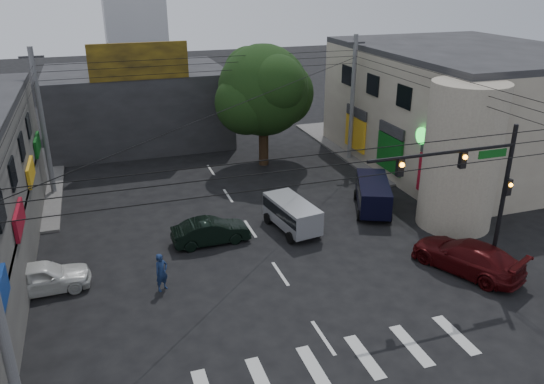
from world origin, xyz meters
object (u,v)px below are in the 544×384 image
utility_pole_far_right (352,99)px  navy_van (373,196)px  traffic_gantry (475,181)px  utility_pole_far_left (43,124)px  white_compact (41,277)px  maroon_sedan (467,256)px  dark_sedan (211,231)px  silver_minivan (292,216)px  traffic_officer (162,272)px  street_tree (263,91)px

utility_pole_far_right → navy_van: bearing=-108.0°
traffic_gantry → utility_pole_far_left: 25.00m
white_compact → utility_pole_far_right: bearing=-61.2°
maroon_sedan → white_compact: bearing=-37.5°
dark_sedan → silver_minivan: bearing=-91.4°
traffic_officer → street_tree: bearing=25.0°
maroon_sedan → dark_sedan: bearing=-55.5°
traffic_gantry → dark_sedan: bearing=145.2°
white_compact → silver_minivan: 12.82m
navy_van → traffic_officer: (-13.05, -4.69, -0.02)m
white_compact → silver_minivan: bearing=-81.3°
traffic_gantry → white_compact: bearing=164.7°
street_tree → dark_sedan: street_tree is taller
silver_minivan → maroon_sedan: bearing=-144.8°
maroon_sedan → silver_minivan: silver_minivan is taller
utility_pole_far_left → maroon_sedan: bearing=-41.1°
traffic_gantry → maroon_sedan: bearing=38.3°
maroon_sedan → silver_minivan: (-6.30, 6.67, 0.07)m
traffic_gantry → utility_pole_far_left: size_ratio=0.78×
traffic_gantry → maroon_sedan: size_ratio=1.26×
traffic_gantry → silver_minivan: (-5.69, 7.15, -3.99)m
utility_pole_far_left → traffic_officer: size_ratio=5.18×
street_tree → utility_pole_far_left: 14.56m
utility_pole_far_right → dark_sedan: size_ratio=2.26×
traffic_officer → white_compact: bearing=130.6°
silver_minivan → traffic_officer: (-7.57, -3.72, 0.05)m
white_compact → traffic_officer: traffic_officer is taller
street_tree → dark_sedan: (-6.40, -10.89, -4.81)m
street_tree → utility_pole_far_right: (6.50, -1.00, -0.87)m
dark_sedan → traffic_officer: size_ratio=2.29×
utility_pole_far_left → navy_van: 20.51m
traffic_gantry → dark_sedan: size_ratio=1.77×
maroon_sedan → traffic_officer: size_ratio=3.21×
utility_pole_far_left → silver_minivan: (12.64, -9.85, -3.76)m
utility_pole_far_left → utility_pole_far_right: (21.00, 0.00, 0.00)m
dark_sedan → navy_van: navy_van is taller
utility_pole_far_right → silver_minivan: 13.46m
dark_sedan → navy_van: size_ratio=0.84×
traffic_gantry → navy_van: (-0.21, 8.12, -3.92)m
traffic_gantry → utility_pole_far_left: bearing=137.1°
dark_sedan → utility_pole_far_right: bearing=-54.4°
navy_van → traffic_officer: navy_van is taller
silver_minivan → navy_van: (5.48, 0.97, 0.07)m
utility_pole_far_left → utility_pole_far_right: size_ratio=1.00×
utility_pole_far_left → dark_sedan: bearing=-50.7°
maroon_sedan → traffic_officer: traffic_officer is taller
silver_minivan → traffic_officer: bearing=108.0°
traffic_gantry → utility_pole_far_left: (-18.32, 17.00, -0.23)m
white_compact → maroon_sedan: size_ratio=0.74×
utility_pole_far_right → traffic_officer: bearing=-139.6°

